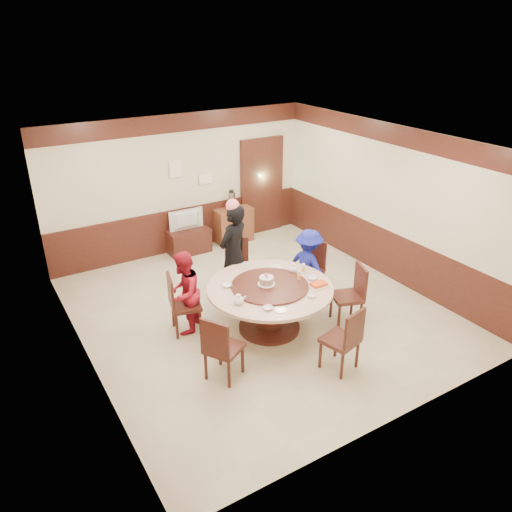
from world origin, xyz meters
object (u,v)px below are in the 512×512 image
banquet_table (270,299)px  person_red (184,293)px  person_blue (308,266)px  thermos (232,201)px  person_standing (234,254)px  shrimp_platter (319,285)px  tv_stand (189,241)px  side_cabinet (234,225)px  television (188,220)px  birthday_cake (266,281)px

banquet_table → person_red: (-1.12, 0.65, 0.13)m
person_blue → thermos: bearing=-14.7°
person_standing → shrimp_platter: bearing=91.6°
person_blue → tv_stand: bearing=5.7°
shrimp_platter → banquet_table: bearing=148.7°
side_cabinet → thermos: 0.57m
person_blue → person_red: bearing=72.2°
shrimp_platter → thermos: bearing=81.6°
television → birthday_cake: bearing=87.6°
birthday_cake → television: size_ratio=0.36×
person_blue → person_standing: bearing=47.1°
shrimp_platter → television: bearing=97.7°
thermos → person_blue: bearing=-92.3°
birthday_cake → thermos: 3.50m
banquet_table → birthday_cake: birthday_cake is taller
person_red → side_cabinet: 3.57m
tv_stand → side_cabinet: size_ratio=1.06×
person_red → television: 2.93m
television → side_cabinet: 1.13m
shrimp_platter → television: 3.71m
person_standing → television: bearing=-116.5°
birthday_cake → tv_stand: size_ratio=0.31×
side_cabinet → thermos: bearing=180.0°
television → person_standing: bearing=86.5°
tv_stand → banquet_table: bearing=-92.3°
person_red → birthday_cake: (1.09, -0.60, 0.18)m
banquet_table → shrimp_platter: bearing=-31.3°
person_red → side_cabinet: size_ratio=1.65×
person_standing → banquet_table: bearing=68.7°
shrimp_platter → person_standing: bearing=114.1°
person_red → television: size_ratio=1.81×
person_standing → thermos: bearing=-140.6°
banquet_table → shrimp_platter: size_ratio=6.37×
banquet_table → tv_stand: banquet_table is taller
banquet_table → birthday_cake: 0.31m
person_blue → birthday_cake: size_ratio=4.85×
television → person_blue: bearing=108.6°
person_standing → side_cabinet: person_standing is taller
person_blue → banquet_table: bearing=100.1°
person_standing → person_blue: bearing=127.1°
person_blue → birthday_cake: (-1.10, -0.40, 0.20)m
banquet_table → television: bearing=87.7°
person_blue → television: (-0.93, 2.85, 0.07)m
banquet_table → side_cabinet: banquet_table is taller
person_red → tv_stand: (1.25, 2.65, -0.41)m
banquet_table → television: 3.30m
person_standing → person_blue: (1.09, -0.64, -0.23)m
television → side_cabinet: bearing=-177.9°
person_standing → thermos: (1.20, 2.25, 0.07)m
person_blue → shrimp_platter: bearing=139.9°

